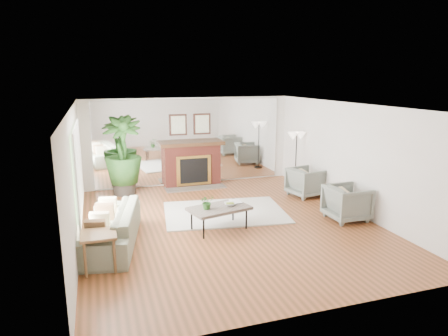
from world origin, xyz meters
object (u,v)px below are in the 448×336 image
object	(u,v)px
armchair_back	(306,182)
side_table	(99,239)
coffee_table	(219,209)
floor_lamp	(297,140)
fireplace	(192,163)
potted_ficus	(123,154)
armchair_front	(347,203)
sofa	(110,227)

from	to	relation	value
armchair_back	side_table	size ratio (longest dim) A/B	1.31
coffee_table	armchair_back	distance (m)	3.30
coffee_table	floor_lamp	bearing A→B (deg)	38.52
fireplace	armchair_back	distance (m)	3.26
potted_ficus	fireplace	bearing A→B (deg)	8.57
fireplace	potted_ficus	bearing A→B (deg)	-171.43
armchair_front	floor_lamp	distance (m)	2.85
fireplace	side_table	world-z (taller)	fireplace
side_table	coffee_table	bearing A→B (deg)	24.60
side_table	floor_lamp	bearing A→B (deg)	32.90
fireplace	floor_lamp	world-z (taller)	fireplace
fireplace	sofa	world-z (taller)	fireplace
side_table	floor_lamp	xyz separation A→B (m)	(5.35, 3.46, 0.82)
coffee_table	armchair_front	distance (m)	2.86
fireplace	side_table	size ratio (longest dim) A/B	3.25
fireplace	armchair_back	world-z (taller)	fireplace
fireplace	armchair_back	bearing A→B (deg)	-36.75
coffee_table	potted_ficus	bearing A→B (deg)	117.01
coffee_table	armchair_back	xyz separation A→B (m)	(2.89, 1.58, -0.07)
armchair_front	side_table	size ratio (longest dim) A/B	1.34
sofa	armchair_front	distance (m)	5.01
sofa	side_table	size ratio (longest dim) A/B	3.76
armchair_back	side_table	distance (m)	5.89
sofa	side_table	distance (m)	1.04
sofa	coffee_table	bearing A→B (deg)	103.21
fireplace	potted_ficus	xyz separation A→B (m)	(-1.94, -0.29, 0.44)
potted_ficus	floor_lamp	distance (m)	4.72
sofa	potted_ficus	distance (m)	3.43
coffee_table	floor_lamp	distance (m)	3.93
armchair_front	armchair_back	bearing A→B (deg)	-1.64
coffee_table	side_table	world-z (taller)	side_table
sofa	side_table	world-z (taller)	sofa
fireplace	coffee_table	bearing A→B (deg)	-94.72
side_table	potted_ficus	size ratio (longest dim) A/B	0.31
side_table	potted_ficus	distance (m)	4.41
floor_lamp	sofa	bearing A→B (deg)	-154.48
side_table	fireplace	bearing A→B (deg)	60.09
armchair_back	armchair_front	size ratio (longest dim) A/B	0.98
side_table	potted_ficus	xyz separation A→B (m)	(0.71, 4.31, 0.57)
coffee_table	armchair_back	size ratio (longest dim) A/B	1.62
sofa	side_table	xyz separation A→B (m)	(-0.20, -1.00, 0.18)
fireplace	armchair_front	distance (m)	4.60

